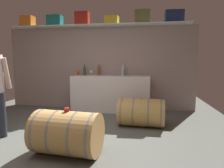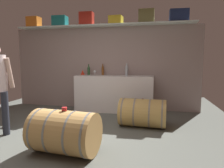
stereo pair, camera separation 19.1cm
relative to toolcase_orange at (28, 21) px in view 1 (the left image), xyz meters
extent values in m
cube|color=#565A53|center=(1.96, -1.77, -2.38)|extent=(6.28, 8.32, 0.02)
cube|color=gray|center=(1.96, 0.15, -1.27)|extent=(5.08, 0.10, 2.20)
cube|color=silver|center=(1.96, 0.00, -0.16)|extent=(4.67, 0.40, 0.03)
cube|color=orange|center=(0.00, 0.00, 0.00)|extent=(0.35, 0.26, 0.29)
cube|color=#1B7D80|center=(0.79, 0.00, -0.01)|extent=(0.39, 0.27, 0.28)
cube|color=red|center=(1.55, 0.00, 0.03)|extent=(0.36, 0.22, 0.34)
cube|color=yellow|center=(2.34, 0.00, -0.04)|extent=(0.35, 0.31, 0.21)
cube|color=olive|center=(3.11, 0.00, 0.02)|extent=(0.38, 0.26, 0.33)
cube|color=navy|center=(3.88, 0.00, 0.01)|extent=(0.45, 0.24, 0.30)
cube|color=white|center=(2.33, -0.18, -1.91)|extent=(1.99, 0.53, 0.92)
cylinder|color=brown|center=(1.98, 0.01, -1.35)|extent=(0.06, 0.06, 0.20)
sphere|color=brown|center=(1.98, 0.01, -1.24)|extent=(0.06, 0.06, 0.06)
cylinder|color=brown|center=(1.98, 0.01, -1.19)|extent=(0.03, 0.03, 0.08)
cylinder|color=#ADBAC1|center=(2.63, -0.04, -1.34)|extent=(0.07, 0.07, 0.22)
sphere|color=#ADBAC1|center=(2.63, -0.04, -1.22)|extent=(0.07, 0.07, 0.07)
cylinder|color=#ADBAC1|center=(2.63, -0.04, -1.17)|extent=(0.03, 0.03, 0.08)
cylinder|color=#2C512E|center=(1.61, -0.05, -1.36)|extent=(0.07, 0.07, 0.18)
sphere|color=#2C512E|center=(1.61, -0.05, -1.25)|extent=(0.07, 0.07, 0.07)
cylinder|color=#2C512E|center=(1.61, -0.05, -1.20)|extent=(0.03, 0.03, 0.09)
cylinder|color=white|center=(1.81, -0.15, -1.45)|extent=(0.07, 0.07, 0.00)
cylinder|color=white|center=(1.81, -0.15, -1.41)|extent=(0.01, 0.01, 0.07)
sphere|color=white|center=(1.81, -0.15, -1.35)|extent=(0.07, 0.07, 0.07)
sphere|color=maroon|center=(1.81, -0.15, -1.36)|extent=(0.04, 0.04, 0.04)
cone|color=red|center=(1.42, -0.01, -1.39)|extent=(0.11, 0.11, 0.13)
cylinder|color=tan|center=(2.11, -2.66, -2.07)|extent=(0.97, 0.69, 0.60)
cylinder|color=slate|center=(1.73, -2.62, -2.07)|extent=(0.09, 0.62, 0.62)
cylinder|color=slate|center=(1.97, -2.65, -2.07)|extent=(0.09, 0.62, 0.62)
cylinder|color=slate|center=(2.26, -2.67, -2.07)|extent=(0.09, 0.62, 0.62)
cylinder|color=slate|center=(2.50, -2.70, -2.07)|extent=(0.09, 0.62, 0.62)
cylinder|color=#944B3C|center=(2.11, -2.66, -1.76)|extent=(0.04, 0.04, 0.01)
cylinder|color=tan|center=(3.12, -1.27, -2.09)|extent=(0.93, 0.60, 0.55)
cylinder|color=slate|center=(2.74, -1.25, -2.09)|extent=(0.06, 0.56, 0.56)
cylinder|color=slate|center=(2.98, -1.26, -2.09)|extent=(0.06, 0.56, 0.56)
cylinder|color=slate|center=(3.26, -1.28, -2.09)|extent=(0.06, 0.56, 0.56)
cylinder|color=slate|center=(3.50, -1.29, -2.09)|extent=(0.06, 0.56, 0.56)
cylinder|color=brown|center=(3.12, -1.27, -1.81)|extent=(0.04, 0.04, 0.01)
cylinder|color=red|center=(2.12, -2.66, -1.73)|extent=(0.07, 0.07, 0.05)
cylinder|color=#282B36|center=(0.78, -2.21, -1.99)|extent=(0.12, 0.12, 0.77)
cylinder|color=tan|center=(0.84, -2.11, -1.29)|extent=(0.09, 0.19, 0.54)
camera|label=1|loc=(3.13, -5.21, -1.07)|focal=32.08mm
camera|label=2|loc=(3.32, -5.18, -1.07)|focal=32.08mm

